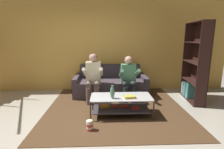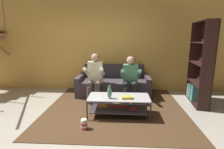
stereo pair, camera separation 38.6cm
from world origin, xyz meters
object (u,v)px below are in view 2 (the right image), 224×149
(coffee_table, at_px, (119,103))
(bookshelf, at_px, (200,72))
(book_stack, at_px, (127,97))
(popcorn_tub, at_px, (84,124))
(vase, at_px, (109,92))
(person_seated_left, at_px, (95,76))
(person_seated_right, at_px, (130,77))
(couch, at_px, (114,85))

(coffee_table, xyz_separation_m, bookshelf, (2.03, 0.92, 0.52))
(book_stack, height_order, popcorn_tub, book_stack)
(vase, xyz_separation_m, bookshelf, (2.21, 1.03, 0.25))
(person_seated_left, distance_m, vase, 1.11)
(vase, height_order, popcorn_tub, vase)
(popcorn_tub, bearing_deg, book_stack, 33.22)
(book_stack, distance_m, popcorn_tub, 1.00)
(person_seated_right, distance_m, bookshelf, 1.75)
(bookshelf, bearing_deg, popcorn_tub, -149.82)
(person_seated_right, distance_m, book_stack, 1.02)
(couch, height_order, coffee_table, couch)
(book_stack, xyz_separation_m, bookshelf, (1.86, 1.02, 0.35))
(book_stack, bearing_deg, person_seated_right, 83.64)
(bookshelf, xyz_separation_m, popcorn_tub, (-2.64, -1.54, -0.69))
(person_seated_right, bearing_deg, person_seated_left, 179.62)
(person_seated_left, bearing_deg, couch, 49.51)
(couch, relative_size, bookshelf, 1.02)
(couch, height_order, bookshelf, bookshelf)
(vase, relative_size, popcorn_tub, 1.33)
(couch, bearing_deg, person_seated_left, -130.49)
(person_seated_right, relative_size, popcorn_tub, 5.64)
(couch, height_order, popcorn_tub, couch)
(bookshelf, distance_m, popcorn_tub, 3.13)
(couch, bearing_deg, popcorn_tub, -101.98)
(book_stack, bearing_deg, bookshelf, 28.84)
(person_seated_left, bearing_deg, popcorn_tub, -89.05)
(person_seated_right, height_order, vase, person_seated_right)
(person_seated_right, height_order, book_stack, person_seated_right)
(vase, bearing_deg, coffee_table, 31.78)
(book_stack, relative_size, popcorn_tub, 1.21)
(book_stack, distance_m, bookshelf, 2.15)
(book_stack, bearing_deg, coffee_table, 148.67)
(person_seated_left, distance_m, popcorn_tub, 1.61)
(popcorn_tub, bearing_deg, vase, 49.62)
(person_seated_right, distance_m, popcorn_tub, 1.83)
(person_seated_left, xyz_separation_m, vase, (0.45, -1.01, -0.12))
(bookshelf, bearing_deg, couch, 166.90)
(coffee_table, relative_size, book_stack, 5.14)
(person_seated_right, bearing_deg, coffee_table, -107.63)
(person_seated_left, xyz_separation_m, person_seated_right, (0.92, -0.01, -0.03))
(coffee_table, height_order, vase, vase)
(couch, relative_size, vase, 7.52)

